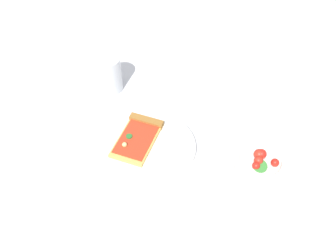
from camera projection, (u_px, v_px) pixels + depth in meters
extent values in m
plane|color=silver|center=(167.00, 144.00, 0.99)|extent=(2.40, 2.40, 0.00)
cylinder|color=white|center=(150.00, 146.00, 0.97)|extent=(0.23, 0.23, 0.01)
cube|color=#E5B256|center=(137.00, 140.00, 0.97)|extent=(0.17, 0.17, 0.01)
cube|color=#A36B2D|center=(146.00, 121.00, 1.01)|extent=(0.08, 0.08, 0.02)
cube|color=red|center=(137.00, 138.00, 0.97)|extent=(0.15, 0.14, 0.00)
cylinder|color=#2D722D|center=(129.00, 136.00, 0.97)|extent=(0.02, 0.02, 0.00)
sphere|color=#F2D87F|center=(124.00, 145.00, 0.95)|extent=(0.01, 0.01, 0.01)
cylinder|color=white|center=(258.00, 167.00, 0.90)|extent=(0.11, 0.11, 0.06)
torus|color=white|center=(260.00, 160.00, 0.88)|extent=(0.11, 0.11, 0.01)
sphere|color=red|center=(275.00, 163.00, 0.87)|extent=(0.02, 0.02, 0.02)
sphere|color=red|center=(259.00, 154.00, 0.88)|extent=(0.03, 0.03, 0.03)
sphere|color=red|center=(261.00, 154.00, 0.88)|extent=(0.02, 0.02, 0.02)
sphere|color=red|center=(262.00, 155.00, 0.89)|extent=(0.02, 0.02, 0.02)
sphere|color=red|center=(258.00, 161.00, 0.87)|extent=(0.02, 0.02, 0.02)
sphere|color=red|center=(256.00, 166.00, 0.87)|extent=(0.02, 0.02, 0.02)
cylinder|color=#388433|center=(260.00, 166.00, 0.87)|extent=(0.04, 0.04, 0.01)
cylinder|color=silver|center=(109.00, 74.00, 1.09)|extent=(0.07, 0.07, 0.11)
cylinder|color=black|center=(109.00, 75.00, 1.09)|extent=(0.06, 0.06, 0.09)
cube|color=white|center=(111.00, 62.00, 1.07)|extent=(0.03, 0.03, 0.02)
cube|color=white|center=(108.00, 61.00, 1.07)|extent=(0.03, 0.03, 0.02)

